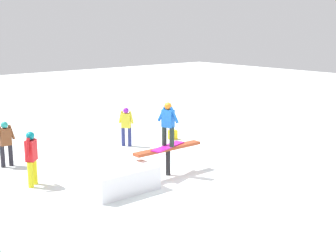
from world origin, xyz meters
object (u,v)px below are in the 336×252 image
object	(u,v)px
main_rider_on_rail	(168,125)
backpack_on_snow	(173,135)
bystander_yellow	(126,125)
bystander_brown	(6,141)
rail_feature	(168,152)
bystander_red	(31,156)

from	to	relation	value
main_rider_on_rail	backpack_on_snow	size ratio (longest dim) A/B	3.95
bystander_yellow	bystander_brown	size ratio (longest dim) A/B	0.99
rail_feature	main_rider_on_rail	xyz separation A→B (m)	(0.00, 0.00, 0.75)
main_rider_on_rail	bystander_red	size ratio (longest dim) A/B	0.92
rail_feature	bystander_yellow	bearing A→B (deg)	73.70
main_rider_on_rail	backpack_on_snow	world-z (taller)	main_rider_on_rail
rail_feature	backpack_on_snow	size ratio (longest dim) A/B	6.62
main_rider_on_rail	bystander_brown	world-z (taller)	main_rider_on_rail
bystander_yellow	main_rider_on_rail	bearing A→B (deg)	-52.86
bystander_red	bystander_yellow	world-z (taller)	bystander_red
bystander_brown	bystander_yellow	bearing A→B (deg)	-4.24
main_rider_on_rail	bystander_yellow	bearing A→B (deg)	56.81
bystander_yellow	backpack_on_snow	size ratio (longest dim) A/B	4.01
main_rider_on_rail	bystander_brown	xyz separation A→B (m)	(-3.16, 3.74, -0.66)
bystander_red	backpack_on_snow	bearing A→B (deg)	150.04
bystander_red	bystander_brown	distance (m)	2.14
main_rider_on_rail	bystander_red	xyz separation A→B (m)	(-3.31, 1.61, -0.62)
backpack_on_snow	bystander_brown	bearing A→B (deg)	5.99
rail_feature	backpack_on_snow	bearing A→B (deg)	47.29
bystander_brown	main_rider_on_rail	bearing A→B (deg)	-49.80
bystander_red	backpack_on_snow	world-z (taller)	bystander_red
main_rider_on_rail	bystander_yellow	distance (m)	3.63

